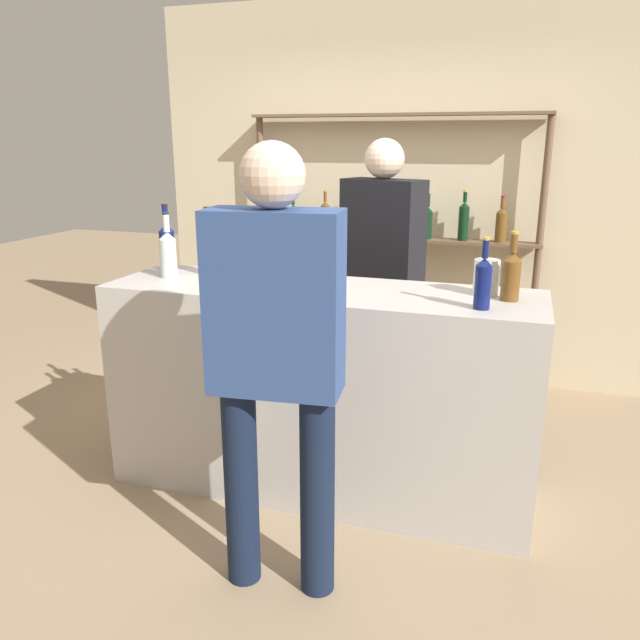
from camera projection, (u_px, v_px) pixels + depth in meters
ground_plane at (320, 484)px, 3.39m from camera, size 16.00×16.00×0.00m
bar_counter at (320, 391)px, 3.24m from camera, size 2.17×0.63×1.09m
back_wall at (398, 194)px, 4.75m from camera, size 3.77×0.12×2.80m
back_shelf at (394, 211)px, 4.61m from camera, size 2.15×0.18×1.98m
counter_bottle_0 at (511, 275)px, 2.82m from camera, size 0.08×0.08×0.32m
counter_bottle_1 at (483, 282)px, 2.67m from camera, size 0.07×0.07×0.31m
counter_bottle_2 at (168, 253)px, 3.30m from camera, size 0.09×0.09×0.34m
counter_bottle_3 at (209, 248)px, 3.38m from camera, size 0.09×0.09×0.36m
counter_bottle_4 at (167, 246)px, 3.47m from camera, size 0.08×0.08×0.37m
wine_glass at (334, 269)px, 2.92m from camera, size 0.08×0.08×0.17m
cork_jar at (486, 277)px, 2.94m from camera, size 0.12×0.12×0.17m
server_behind_counter at (382, 264)px, 3.88m from camera, size 0.54×0.38×1.81m
customer_center at (276, 346)px, 2.35m from camera, size 0.52×0.27×1.80m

